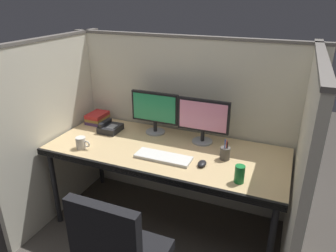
{
  "coord_description": "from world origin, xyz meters",
  "views": [
    {
      "loc": [
        0.87,
        -1.75,
        1.89
      ],
      "look_at": [
        0.0,
        0.35,
        0.92
      ],
      "focal_mm": 33.44,
      "sensor_mm": 36.0,
      "label": 1
    }
  ],
  "objects": [
    {
      "name": "desk_phone",
      "position": [
        -0.6,
        0.43,
        0.77
      ],
      "size": [
        0.17,
        0.19,
        0.09
      ],
      "color": "black",
      "rests_on": "desk"
    },
    {
      "name": "coffee_mug",
      "position": [
        -0.63,
        0.05,
        0.79
      ],
      "size": [
        0.13,
        0.08,
        0.09
      ],
      "color": "silver",
      "rests_on": "desk"
    },
    {
      "name": "ground_plane",
      "position": [
        0.0,
        0.0,
        0.0
      ],
      "size": [
        8.0,
        8.0,
        0.0
      ],
      "primitive_type": "plane",
      "color": "#423D38"
    },
    {
      "name": "cubicle_partition_rear",
      "position": [
        0.0,
        0.74,
        0.79
      ],
      "size": [
        2.21,
        0.06,
        1.57
      ],
      "color": "beige",
      "rests_on": "ground"
    },
    {
      "name": "cubicle_partition_left",
      "position": [
        -0.99,
        0.2,
        0.79
      ],
      "size": [
        0.06,
        1.41,
        1.57
      ],
      "color": "beige",
      "rests_on": "ground"
    },
    {
      "name": "book_stack",
      "position": [
        -0.82,
        0.56,
        0.79
      ],
      "size": [
        0.16,
        0.21,
        0.09
      ],
      "color": "#4C3366",
      "rests_on": "desk"
    },
    {
      "name": "monitor_left",
      "position": [
        -0.21,
        0.56,
        0.96
      ],
      "size": [
        0.43,
        0.17,
        0.37
      ],
      "color": "gray",
      "rests_on": "desk"
    },
    {
      "name": "monitor_right",
      "position": [
        0.23,
        0.53,
        0.96
      ],
      "size": [
        0.43,
        0.17,
        0.37
      ],
      "color": "gray",
      "rests_on": "desk"
    },
    {
      "name": "soda_can",
      "position": [
        0.63,
        0.05,
        0.8
      ],
      "size": [
        0.07,
        0.07,
        0.12
      ],
      "primitive_type": "cylinder",
      "color": "#197233",
      "rests_on": "desk"
    },
    {
      "name": "computer_mouse",
      "position": [
        0.35,
        0.16,
        0.76
      ],
      "size": [
        0.06,
        0.1,
        0.04
      ],
      "color": "black",
      "rests_on": "desk"
    },
    {
      "name": "cubicle_partition_right",
      "position": [
        0.99,
        0.2,
        0.79
      ],
      "size": [
        0.06,
        1.41,
        1.57
      ],
      "color": "beige",
      "rests_on": "ground"
    },
    {
      "name": "keyboard_main",
      "position": [
        0.04,
        0.15,
        0.75
      ],
      "size": [
        0.43,
        0.15,
        0.02
      ],
      "primitive_type": "cube",
      "color": "silver",
      "rests_on": "desk"
    },
    {
      "name": "pen_cup",
      "position": [
        0.47,
        0.32,
        0.79
      ],
      "size": [
        0.08,
        0.08,
        0.17
      ],
      "color": "#4C4742",
      "rests_on": "desk"
    },
    {
      "name": "desk",
      "position": [
        0.0,
        0.29,
        0.69
      ],
      "size": [
        1.9,
        0.8,
        0.74
      ],
      "color": "tan",
      "rests_on": "ground"
    }
  ]
}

